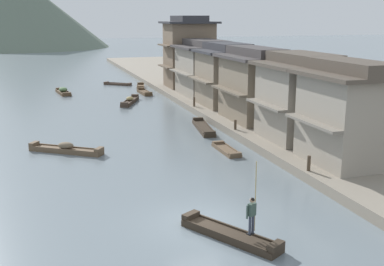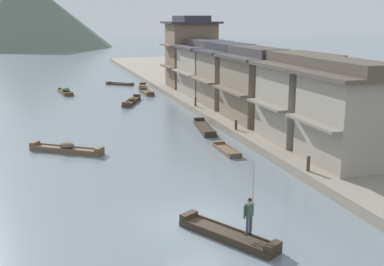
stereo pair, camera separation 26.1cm
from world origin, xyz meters
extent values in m
plane|color=slate|center=(0.00, 0.00, 0.00)|extent=(400.00, 400.00, 0.00)
cube|color=gray|center=(16.50, 30.00, 0.30)|extent=(18.00, 110.00, 0.59)
cube|color=#33281E|center=(0.77, -1.92, 0.14)|extent=(3.25, 4.62, 0.28)
cube|color=#33281E|center=(-0.36, 0.01, 0.40)|extent=(0.93, 0.75, 0.25)
cube|color=#33281E|center=(1.91, -3.86, 0.40)|extent=(0.93, 0.75, 0.25)
cube|color=#33281E|center=(0.39, -2.15, 0.32)|extent=(2.24, 3.74, 0.08)
cube|color=#33281E|center=(1.15, -1.70, 0.32)|extent=(2.24, 3.74, 0.08)
cube|color=black|center=(1.22, -2.85, 0.56)|extent=(0.18, 0.24, 0.05)
cylinder|color=#333847|center=(1.23, -2.89, 0.97)|extent=(0.11, 0.11, 0.78)
cube|color=black|center=(1.38, -2.78, 0.56)|extent=(0.18, 0.24, 0.05)
cylinder|color=#333847|center=(1.40, -2.82, 0.97)|extent=(0.11, 0.11, 0.78)
cube|color=#384C42|center=(1.32, -2.85, 1.62)|extent=(0.37, 0.31, 0.52)
cylinder|color=#384C42|center=(1.10, -2.88, 1.55)|extent=(0.08, 0.08, 0.56)
cylinder|color=#384C42|center=(1.49, -2.71, 1.55)|extent=(0.08, 0.08, 0.56)
sphere|color=#A37A5B|center=(1.32, -2.85, 2.02)|extent=(0.20, 0.20, 0.20)
sphere|color=black|center=(1.32, -2.86, 2.04)|extent=(0.18, 0.18, 0.18)
cylinder|color=tan|center=(1.55, -2.64, 2.07)|extent=(0.04, 0.04, 3.00)
cube|color=#33281E|center=(6.27, 17.49, 0.13)|extent=(1.82, 5.67, 0.26)
cube|color=#33281E|center=(6.65, 20.11, 0.38)|extent=(0.96, 0.49, 0.24)
cube|color=#33281E|center=(5.89, 14.88, 0.38)|extent=(0.96, 0.49, 0.24)
cube|color=#33281E|center=(5.81, 17.56, 0.30)|extent=(0.82, 5.04, 0.08)
cube|color=#33281E|center=(6.73, 17.43, 0.30)|extent=(0.82, 5.04, 0.08)
cube|color=#423328|center=(3.76, 46.78, 0.10)|extent=(3.66, 3.18, 0.19)
cube|color=#423328|center=(5.19, 45.64, 0.28)|extent=(0.80, 0.87, 0.17)
cube|color=#423328|center=(2.33, 47.91, 0.28)|extent=(0.80, 0.87, 0.17)
cube|color=#423328|center=(4.02, 47.11, 0.23)|extent=(2.75, 2.21, 0.08)
cube|color=#423328|center=(3.50, 46.45, 0.23)|extent=(2.75, 2.21, 0.08)
cube|color=brown|center=(5.62, 10.72, 0.09)|extent=(0.94, 3.49, 0.18)
cube|color=brown|center=(5.62, 12.31, 0.27)|extent=(0.85, 0.36, 0.17)
cube|color=brown|center=(5.62, 9.13, 0.27)|extent=(0.85, 0.36, 0.17)
cube|color=brown|center=(5.19, 10.72, 0.22)|extent=(0.08, 2.99, 0.08)
cube|color=brown|center=(6.05, 10.72, 0.22)|extent=(0.08, 2.99, 0.08)
cube|color=brown|center=(-3.85, 41.01, 0.12)|extent=(1.74, 4.80, 0.24)
cube|color=brown|center=(-3.56, 38.84, 0.35)|extent=(1.05, 0.49, 0.22)
cube|color=brown|center=(-4.15, 43.19, 0.35)|extent=(1.05, 0.49, 0.22)
cube|color=brown|center=(-3.34, 41.08, 0.28)|extent=(0.64, 4.16, 0.08)
cube|color=brown|center=(-4.37, 40.94, 0.28)|extent=(0.64, 4.16, 0.08)
ellipsoid|color=#4C6B42|center=(-3.85, 41.01, 0.52)|extent=(1.19, 1.54, 0.56)
cube|color=#423328|center=(2.74, 31.95, 0.15)|extent=(2.99, 5.44, 0.30)
cube|color=#423328|center=(1.70, 29.54, 0.43)|extent=(0.86, 0.64, 0.27)
cube|color=#423328|center=(3.78, 34.35, 0.43)|extent=(0.86, 0.64, 0.27)
cube|color=#423328|center=(3.10, 31.79, 0.34)|extent=(2.07, 4.67, 0.08)
cube|color=#423328|center=(2.38, 32.10, 0.34)|extent=(2.07, 4.67, 0.08)
ellipsoid|color=olive|center=(2.74, 31.95, 0.51)|extent=(1.15, 1.32, 0.43)
cube|color=brown|center=(-5.08, 13.86, 0.14)|extent=(4.97, 3.87, 0.29)
cube|color=brown|center=(-7.18, 15.34, 0.42)|extent=(0.76, 0.87, 0.26)
cube|color=brown|center=(-2.98, 12.39, 0.42)|extent=(0.76, 0.87, 0.26)
cube|color=brown|center=(-5.32, 13.53, 0.33)|extent=(4.09, 2.91, 0.08)
cube|color=brown|center=(-4.84, 14.20, 0.33)|extent=(4.09, 2.91, 0.08)
ellipsoid|color=brown|center=(-5.08, 13.86, 0.51)|extent=(1.40, 1.32, 0.45)
cube|color=brown|center=(6.13, 42.61, 0.15)|extent=(1.74, 3.89, 0.29)
cube|color=brown|center=(6.49, 44.31, 0.42)|extent=(0.93, 0.53, 0.26)
cube|color=brown|center=(5.76, 40.92, 0.42)|extent=(0.93, 0.53, 0.26)
cube|color=brown|center=(5.70, 42.70, 0.33)|extent=(0.77, 3.21, 0.08)
cube|color=brown|center=(6.56, 42.52, 0.33)|extent=(0.77, 3.21, 0.08)
cube|color=brown|center=(5.66, 37.95, 0.13)|extent=(1.14, 4.11, 0.26)
cube|color=brown|center=(5.59, 39.83, 0.37)|extent=(0.90, 0.39, 0.23)
cube|color=brown|center=(5.73, 36.06, 0.37)|extent=(0.90, 0.39, 0.23)
cube|color=brown|center=(5.21, 37.93, 0.30)|extent=(0.22, 3.57, 0.08)
cube|color=brown|center=(6.12, 37.96, 0.30)|extent=(0.22, 3.57, 0.08)
cube|color=gray|center=(10.88, 4.44, 3.19)|extent=(4.22, 5.20, 5.20)
cube|color=gray|center=(8.42, 4.44, 3.19)|extent=(0.70, 5.20, 0.16)
cube|color=#4C4238|center=(10.88, 4.44, 5.91)|extent=(5.12, 6.10, 0.24)
cube|color=#4C4238|center=(10.88, 4.44, 6.38)|extent=(2.53, 6.10, 0.70)
cube|color=gray|center=(11.22, 10.51, 3.19)|extent=(4.91, 5.05, 5.20)
cube|color=gray|center=(8.42, 10.51, 3.19)|extent=(0.70, 5.05, 0.16)
cube|color=#4C4238|center=(11.22, 10.51, 5.91)|extent=(5.81, 5.95, 0.24)
cube|color=#4C4238|center=(11.22, 10.51, 6.38)|extent=(2.94, 5.95, 0.70)
cube|color=#7F705B|center=(10.84, 17.51, 3.19)|extent=(4.13, 6.35, 5.20)
cube|color=brown|center=(8.42, 17.51, 3.19)|extent=(0.70, 6.35, 0.16)
cube|color=#3D3838|center=(10.84, 17.51, 5.91)|extent=(5.03, 7.25, 0.24)
cube|color=#3D3838|center=(10.84, 17.51, 6.38)|extent=(2.48, 7.25, 0.70)
cube|color=gray|center=(11.15, 24.79, 3.19)|extent=(4.76, 5.59, 5.20)
cube|color=#6E6151|center=(8.42, 24.79, 3.19)|extent=(0.70, 5.59, 0.16)
cube|color=#2D2D33|center=(11.15, 24.79, 5.91)|extent=(5.66, 6.49, 0.24)
cube|color=#2D2D33|center=(11.15, 24.79, 6.38)|extent=(2.85, 6.49, 0.70)
cube|color=gray|center=(11.33, 31.58, 3.19)|extent=(5.13, 7.10, 5.20)
cube|color=gray|center=(8.42, 31.58, 3.19)|extent=(0.70, 7.10, 0.16)
cube|color=#3D3838|center=(11.33, 31.58, 5.91)|extent=(6.03, 8.00, 0.24)
cube|color=#3D3838|center=(11.33, 31.58, 6.38)|extent=(3.08, 8.00, 0.70)
cube|color=#75604C|center=(11.54, 38.40, 4.49)|extent=(5.55, 4.69, 7.80)
cube|color=brown|center=(8.42, 38.40, 3.19)|extent=(0.70, 4.69, 0.16)
cube|color=brown|center=(8.42, 38.40, 5.79)|extent=(0.70, 4.69, 0.16)
cube|color=#2D2D33|center=(11.54, 38.40, 8.51)|extent=(6.45, 5.59, 0.24)
cube|color=#2D2D33|center=(11.54, 38.40, 8.98)|extent=(3.33, 5.59, 0.70)
cylinder|color=#473828|center=(7.85, 3.61, 1.04)|extent=(0.20, 0.20, 0.89)
cylinder|color=#473828|center=(7.85, 14.45, 0.98)|extent=(0.20, 0.20, 0.77)
cylinder|color=#473828|center=(7.85, 24.91, 1.05)|extent=(0.20, 0.20, 0.91)
cone|color=#5B6B5B|center=(-10.79, 139.74, 10.69)|extent=(52.82, 52.82, 21.37)
camera|label=1|loc=(-6.44, -19.24, 9.16)|focal=44.74mm
camera|label=2|loc=(-6.19, -19.31, 9.16)|focal=44.74mm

